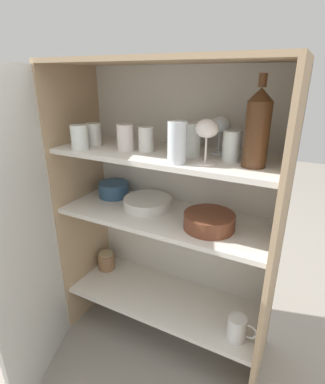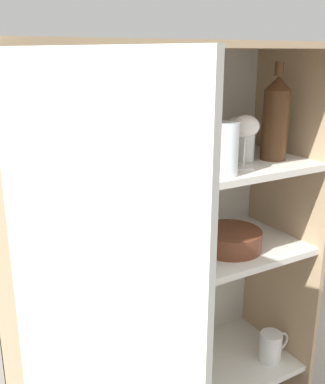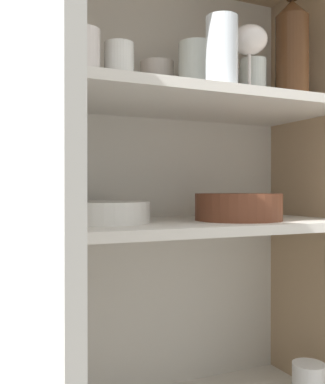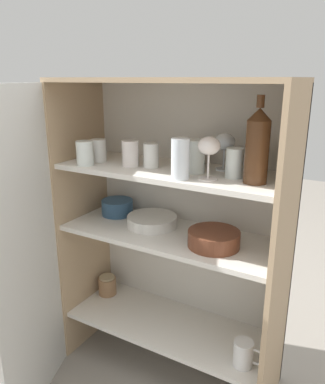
{
  "view_description": "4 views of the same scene",
  "coord_description": "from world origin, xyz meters",
  "views": [
    {
      "loc": [
        0.53,
        -0.86,
        1.23
      ],
      "look_at": [
        -0.01,
        0.17,
        0.77
      ],
      "focal_mm": 28.0,
      "sensor_mm": 36.0,
      "label": 1
    },
    {
      "loc": [
        -0.62,
        -0.87,
        1.26
      ],
      "look_at": [
        -0.02,
        0.17,
        0.88
      ],
      "focal_mm": 42.0,
      "sensor_mm": 36.0,
      "label": 2
    },
    {
      "loc": [
        -0.37,
        -0.72,
        0.74
      ],
      "look_at": [
        0.04,
        0.18,
        0.73
      ],
      "focal_mm": 42.0,
      "sensor_mm": 36.0,
      "label": 3
    },
    {
      "loc": [
        0.69,
        -1.08,
        1.28
      ],
      "look_at": [
        -0.03,
        0.16,
        0.85
      ],
      "focal_mm": 35.0,
      "sensor_mm": 36.0,
      "label": 4
    }
  ],
  "objects": [
    {
      "name": "tumbler_glass_6",
      "position": [
        -0.33,
        0.05,
        0.99
      ],
      "size": [
        0.07,
        0.07,
        0.1
      ],
      "color": "white",
      "rests_on": "shelf_board_upper"
    },
    {
      "name": "tumbler_glass_7",
      "position": [
        0.11,
        0.05,
        1.01
      ],
      "size": [
        0.07,
        0.07,
        0.14
      ],
      "color": "white",
      "rests_on": "shelf_board_upper"
    },
    {
      "name": "tumbler_glass_1",
      "position": [
        0.11,
        0.16,
        1.0
      ],
      "size": [
        0.08,
        0.08,
        0.12
      ],
      "color": "white",
      "rests_on": "shelf_board_upper"
    },
    {
      "name": "tumbler_glass_3",
      "position": [
        0.06,
        0.26,
        0.99
      ],
      "size": [
        0.08,
        0.08,
        0.1
      ],
      "color": "silver",
      "rests_on": "shelf_board_upper"
    },
    {
      "name": "cupboard_side_right",
      "position": [
        0.46,
        0.17,
        0.63
      ],
      "size": [
        0.02,
        0.37,
        1.27
      ],
      "primitive_type": "cube",
      "color": "tan",
      "rests_on": "ground_plane"
    },
    {
      "name": "cupboard_side_left",
      "position": [
        -0.46,
        0.17,
        0.63
      ],
      "size": [
        0.02,
        0.37,
        1.27
      ],
      "primitive_type": "cube",
      "color": "tan",
      "rests_on": "ground_plane"
    },
    {
      "name": "cupboard_door",
      "position": [
        -0.39,
        -0.24,
        0.63
      ],
      "size": [
        0.18,
        0.45,
        1.27
      ],
      "color": "silver",
      "rests_on": "ground_plane"
    },
    {
      "name": "coffee_mug_primary",
      "position": [
        0.37,
        0.09,
        0.28
      ],
      "size": [
        0.12,
        0.08,
        0.1
      ],
      "color": "white",
      "rests_on": "shelf_board_lower"
    },
    {
      "name": "mixing_bowl_large",
      "position": [
        0.21,
        0.14,
        0.7
      ],
      "size": [
        0.2,
        0.2,
        0.06
      ],
      "color": "brown",
      "rests_on": "shelf_board_middle"
    },
    {
      "name": "storage_jar",
      "position": [
        -0.39,
        0.23,
        0.28
      ],
      "size": [
        0.09,
        0.09,
        0.1
      ],
      "color": "#99704C",
      "rests_on": "shelf_board_lower"
    },
    {
      "name": "cupboard_top_panel",
      "position": [
        0.0,
        0.17,
        1.28
      ],
      "size": [
        0.94,
        0.37,
        0.02
      ],
      "primitive_type": "cube",
      "color": "tan",
      "rests_on": "cupboard_side_left"
    },
    {
      "name": "serving_bowl_small",
      "position": [
        -0.32,
        0.24,
        0.71
      ],
      "size": [
        0.15,
        0.15,
        0.07
      ],
      "color": "#33567A",
      "rests_on": "shelf_board_middle"
    },
    {
      "name": "wine_glass_0",
      "position": [
        0.31,
        0.26,
        1.02
      ],
      "size": [
        0.08,
        0.08,
        0.12
      ],
      "color": "white",
      "rests_on": "shelf_board_upper"
    },
    {
      "name": "wine_glass_1",
      "position": [
        0.2,
        0.09,
        1.05
      ],
      "size": [
        0.08,
        0.08,
        0.15
      ],
      "color": "silver",
      "rests_on": "shelf_board_upper"
    },
    {
      "name": "tumbler_glass_2",
      "position": [
        -0.08,
        0.15,
        0.99
      ],
      "size": [
        0.06,
        0.06,
        0.1
      ],
      "color": "white",
      "rests_on": "shelf_board_upper"
    },
    {
      "name": "tumbler_glass_5",
      "position": [
        -0.16,
        0.13,
        0.99
      ],
      "size": [
        0.07,
        0.07,
        0.1
      ],
      "color": "silver",
      "rests_on": "shelf_board_upper"
    },
    {
      "name": "wine_bottle",
      "position": [
        0.35,
        0.13,
        1.07
      ],
      "size": [
        0.08,
        0.08,
        0.29
      ],
      "color": "#4C2D19",
      "rests_on": "shelf_board_upper"
    },
    {
      "name": "shelf_board_lower",
      "position": [
        0.0,
        0.17,
        0.22
      ],
      "size": [
        0.9,
        0.34,
        0.02
      ],
      "primitive_type": "cube",
      "color": "silver"
    },
    {
      "name": "wine_glass_2",
      "position": [
        0.19,
        0.25,
        1.05
      ],
      "size": [
        0.08,
        0.08,
        0.14
      ],
      "color": "white",
      "rests_on": "shelf_board_upper"
    },
    {
      "name": "tumbler_glass_4",
      "position": [
        0.26,
        0.16,
        1.0
      ],
      "size": [
        0.06,
        0.06,
        0.11
      ],
      "color": "white",
      "rests_on": "shelf_board_upper"
    },
    {
      "name": "shelf_board_middle",
      "position": [
        0.0,
        0.17,
        0.66
      ],
      "size": [
        0.9,
        0.34,
        0.02
      ],
      "primitive_type": "cube",
      "color": "silver"
    },
    {
      "name": "tumbler_glass_0",
      "position": [
        -0.33,
        0.14,
        0.99
      ],
      "size": [
        0.06,
        0.06,
        0.1
      ],
      "color": "white",
      "rests_on": "shelf_board_upper"
    },
    {
      "name": "plate_stack_white",
      "position": [
        -0.1,
        0.2,
        0.69
      ],
      "size": [
        0.22,
        0.22,
        0.04
      ],
      "color": "white",
      "rests_on": "shelf_board_middle"
    },
    {
      "name": "cupboard_back_panel",
      "position": [
        0.0,
        0.35,
        0.63
      ],
      "size": [
        0.94,
        0.02,
        1.27
      ],
      "primitive_type": "cube",
      "color": "silver",
      "rests_on": "ground_plane"
    },
    {
      "name": "shelf_board_upper",
      "position": [
        0.0,
        0.17,
        0.93
      ],
      "size": [
        0.9,
        0.34,
        0.02
      ],
      "primitive_type": "cube",
      "color": "silver"
    }
  ]
}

